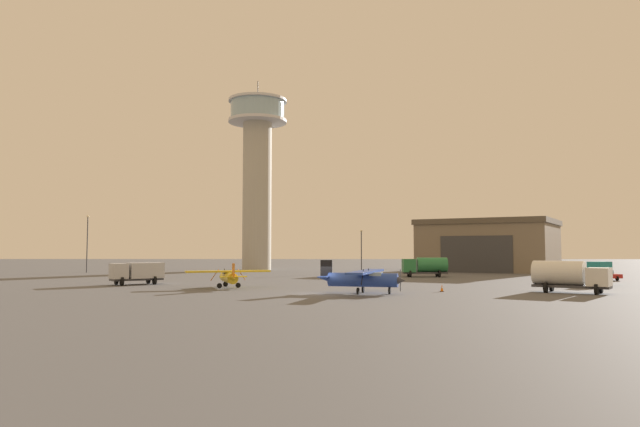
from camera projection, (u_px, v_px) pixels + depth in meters
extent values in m
plane|color=#545456|center=(320.00, 294.00, 53.60)|extent=(400.00, 400.00, 0.00)
cylinder|color=#B2AD9E|center=(257.00, 196.00, 118.70)|extent=(5.97, 5.97, 30.70)
cylinder|color=silver|center=(258.00, 121.00, 119.69)|extent=(12.18, 12.18, 0.60)
cylinder|color=#99B7C6|center=(258.00, 111.00, 119.83)|extent=(11.20, 11.20, 3.78)
cylinder|color=silver|center=(258.00, 101.00, 119.97)|extent=(12.18, 12.18, 0.50)
cylinder|color=#38383D|center=(258.00, 91.00, 120.11)|extent=(0.16, 0.16, 4.00)
cube|color=#7A6B56|center=(490.00, 248.00, 111.31)|extent=(30.48, 29.35, 8.85)
cube|color=brown|center=(489.00, 223.00, 111.62)|extent=(31.30, 30.17, 1.00)
cube|color=#38383A|center=(476.00, 254.00, 102.28)|extent=(11.38, 6.37, 6.64)
cylinder|color=gold|center=(229.00, 278.00, 61.60)|extent=(2.93, 5.75, 1.13)
cone|color=#38383D|center=(224.00, 276.00, 64.51)|extent=(1.02, 1.03, 0.79)
cube|color=#38383D|center=(224.00, 276.00, 64.51)|extent=(0.10, 0.08, 1.73)
cube|color=gold|center=(228.00, 271.00, 61.91)|extent=(9.07, 4.27, 0.18)
cylinder|color=orange|center=(242.00, 275.00, 62.33)|extent=(0.87, 0.36, 1.24)
cylinder|color=orange|center=(215.00, 275.00, 61.43)|extent=(0.87, 0.36, 1.24)
cube|color=#99B7C6|center=(227.00, 274.00, 62.66)|extent=(1.18, 1.24, 0.64)
cone|color=gold|center=(233.00, 278.00, 58.70)|extent=(1.22, 1.48, 0.85)
cube|color=orange|center=(233.00, 271.00, 58.75)|extent=(0.43, 0.98, 1.55)
cube|color=gold|center=(233.00, 277.00, 58.71)|extent=(2.85, 1.67, 0.09)
cylinder|color=black|center=(225.00, 284.00, 63.63)|extent=(0.57, 0.32, 0.55)
cylinder|color=black|center=(238.00, 285.00, 61.69)|extent=(0.57, 0.32, 0.55)
cylinder|color=black|center=(219.00, 286.00, 61.07)|extent=(0.57, 0.32, 0.55)
cylinder|color=#2847A8|center=(363.00, 280.00, 53.65)|extent=(6.69, 2.96, 1.31)
cone|color=#38383D|center=(400.00, 280.00, 52.68)|extent=(1.15, 1.13, 0.92)
cube|color=#38383D|center=(400.00, 280.00, 52.68)|extent=(0.09, 0.12, 2.00)
cube|color=#2847A8|center=(366.00, 272.00, 53.61)|extent=(4.25, 10.59, 0.21)
cylinder|color=black|center=(362.00, 277.00, 51.97)|extent=(0.35, 1.02, 1.43)
cylinder|color=black|center=(369.00, 276.00, 55.20)|extent=(0.35, 1.02, 1.43)
cube|color=#99B7C6|center=(376.00, 276.00, 53.33)|extent=(1.39, 1.31, 0.74)
cone|color=#2847A8|center=(326.00, 278.00, 54.64)|extent=(1.68, 1.33, 0.98)
cube|color=black|center=(326.00, 269.00, 54.69)|extent=(1.15, 0.42, 1.79)
cube|color=#2847A8|center=(326.00, 277.00, 54.65)|extent=(1.73, 3.30, 0.11)
cylinder|color=black|center=(390.00, 291.00, 52.89)|extent=(0.33, 0.66, 0.63)
cylinder|color=black|center=(358.00, 291.00, 52.54)|extent=(0.33, 0.66, 0.63)
cylinder|color=black|center=(363.00, 289.00, 54.76)|extent=(0.33, 0.66, 0.63)
cube|color=#38383D|center=(571.00, 286.00, 54.47)|extent=(6.81, 5.56, 0.24)
cube|color=white|center=(599.00, 277.00, 53.11)|extent=(3.03, 3.21, 1.70)
cube|color=#99B7C6|center=(610.00, 273.00, 52.62)|extent=(1.30, 1.86, 0.85)
cylinder|color=white|center=(559.00, 273.00, 55.19)|extent=(5.12, 4.50, 2.30)
cylinder|color=black|center=(601.00, 288.00, 54.03)|extent=(0.79, 0.98, 1.00)
cylinder|color=black|center=(596.00, 289.00, 52.14)|extent=(0.79, 0.98, 1.00)
cylinder|color=black|center=(552.00, 286.00, 56.60)|extent=(0.79, 0.98, 1.00)
cylinder|color=black|center=(546.00, 287.00, 54.71)|extent=(0.79, 0.98, 1.00)
cube|color=#38383D|center=(137.00, 279.00, 67.48)|extent=(5.90, 5.06, 0.24)
cube|color=#B7BABF|center=(119.00, 271.00, 66.34)|extent=(2.79, 2.98, 1.77)
cube|color=#99B7C6|center=(112.00, 268.00, 65.93)|extent=(1.31, 1.75, 0.88)
cube|color=#B7BABF|center=(145.00, 270.00, 68.10)|extent=(4.63, 4.32, 1.82)
cylinder|color=black|center=(122.00, 281.00, 65.39)|extent=(0.81, 0.97, 1.00)
cylinder|color=black|center=(116.00, 280.00, 67.21)|extent=(0.81, 0.97, 1.00)
cylinder|color=black|center=(155.00, 280.00, 67.57)|extent=(0.81, 0.97, 1.00)
cylinder|color=black|center=(148.00, 279.00, 69.40)|extent=(0.81, 0.97, 1.00)
cube|color=#38383D|center=(583.00, 279.00, 68.13)|extent=(4.92, 5.92, 0.24)
cube|color=teal|center=(600.00, 270.00, 66.46)|extent=(3.02, 2.77, 1.98)
cube|color=#99B7C6|center=(606.00, 267.00, 65.86)|extent=(1.85, 1.28, 0.99)
cube|color=brown|center=(576.00, 277.00, 68.94)|extent=(4.27, 4.62, 0.16)
cube|color=#997547|center=(573.00, 273.00, 69.30)|extent=(1.38, 1.38, 0.90)
cylinder|color=black|center=(605.00, 281.00, 67.06)|extent=(0.98, 0.79, 1.00)
cylinder|color=black|center=(594.00, 281.00, 65.81)|extent=(0.98, 0.79, 1.00)
cylinder|color=black|center=(576.00, 279.00, 70.19)|extent=(0.98, 0.79, 1.00)
cylinder|color=black|center=(565.00, 280.00, 68.94)|extent=(0.98, 0.79, 1.00)
cube|color=#38383D|center=(425.00, 273.00, 86.64)|extent=(6.71, 1.93, 0.24)
cube|color=#287A42|center=(409.00, 265.00, 86.73)|extent=(1.90, 2.35, 1.97)
cube|color=#99B7C6|center=(403.00, 263.00, 86.76)|extent=(0.10, 1.98, 0.98)
cylinder|color=#287A42|center=(432.00, 265.00, 86.71)|extent=(4.54, 2.26, 2.21)
cylinder|color=black|center=(410.00, 274.00, 85.60)|extent=(0.29, 1.00, 1.00)
cylinder|color=black|center=(408.00, 273.00, 87.69)|extent=(0.29, 1.00, 1.00)
cylinder|color=black|center=(439.00, 274.00, 85.57)|extent=(0.29, 1.00, 1.00)
cylinder|color=black|center=(437.00, 273.00, 87.66)|extent=(0.29, 1.00, 1.00)
cube|color=red|center=(603.00, 276.00, 76.28)|extent=(4.48, 2.05, 0.55)
cube|color=#99B7C6|center=(601.00, 272.00, 76.31)|extent=(2.54, 1.75, 0.50)
cylinder|color=black|center=(610.00, 278.00, 77.14)|extent=(0.22, 0.65, 0.64)
cylinder|color=black|center=(617.00, 278.00, 75.51)|extent=(0.22, 0.65, 0.64)
cylinder|color=black|center=(589.00, 278.00, 77.02)|extent=(0.22, 0.65, 0.64)
cylinder|color=black|center=(596.00, 278.00, 75.39)|extent=(0.22, 0.65, 0.64)
cylinder|color=#38383D|center=(361.00, 252.00, 104.18)|extent=(0.18, 0.18, 7.33)
sphere|color=#F9E5B2|center=(361.00, 231.00, 104.42)|extent=(0.44, 0.44, 0.44)
cylinder|color=#38383D|center=(87.00, 245.00, 103.30)|extent=(0.18, 0.18, 9.96)
sphere|color=#F9E5B2|center=(88.00, 216.00, 103.63)|extent=(0.44, 0.44, 0.44)
cube|color=black|center=(442.00, 291.00, 56.03)|extent=(0.36, 0.36, 0.04)
cone|color=orange|center=(442.00, 288.00, 56.05)|extent=(0.30, 0.30, 0.68)
cylinder|color=white|center=(442.00, 287.00, 56.06)|extent=(0.21, 0.21, 0.08)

